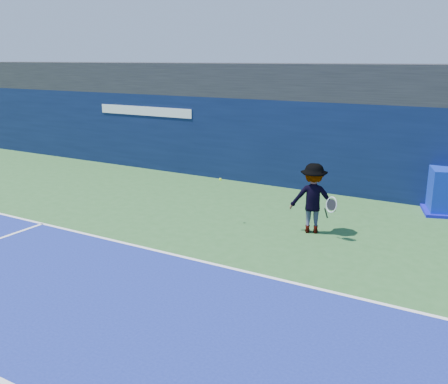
{
  "coord_description": "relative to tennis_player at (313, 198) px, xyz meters",
  "views": [
    {
      "loc": [
        5.79,
        -5.65,
        4.38
      ],
      "look_at": [
        -0.54,
        5.2,
        1.0
      ],
      "focal_mm": 40.0,
      "sensor_mm": 36.0,
      "label": 1
    }
  ],
  "objects": [
    {
      "name": "tennis_player",
      "position": [
        0.0,
        0.0,
        0.0
      ],
      "size": [
        1.42,
        1.03,
        1.82
      ],
      "color": "white",
      "rests_on": "ground"
    },
    {
      "name": "baseline",
      "position": [
        -1.57,
        -3.11,
        -0.9
      ],
      "size": [
        24.0,
        0.1,
        0.01
      ],
      "primitive_type": "cube",
      "color": "white",
      "rests_on": "ground"
    },
    {
      "name": "ground",
      "position": [
        -1.57,
        -6.11,
        -0.91
      ],
      "size": [
        80.0,
        80.0,
        0.0
      ],
      "primitive_type": "plane",
      "color": "#2C5D2A",
      "rests_on": "ground"
    },
    {
      "name": "tennis_ball",
      "position": [
        -2.43,
        -0.56,
        0.32
      ],
      "size": [
        0.07,
        0.07,
        0.07
      ],
      "color": "#C2EC1A",
      "rests_on": "ground"
    },
    {
      "name": "stadium_band",
      "position": [
        -1.57,
        5.39,
        2.69
      ],
      "size": [
        36.0,
        3.0,
        1.2
      ],
      "primitive_type": "cube",
      "color": "black",
      "rests_on": "back_wall_assembly"
    },
    {
      "name": "back_wall_assembly",
      "position": [
        -1.57,
        4.39,
        0.59
      ],
      "size": [
        36.0,
        1.03,
        3.0
      ],
      "color": "#091434",
      "rests_on": "ground"
    }
  ]
}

